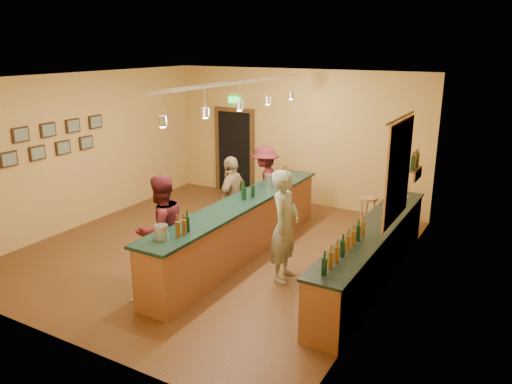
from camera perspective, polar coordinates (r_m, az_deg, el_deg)
The scene contains 18 objects.
floor at distance 9.58m, azimuth -4.73°, elevation -6.54°, with size 7.00×7.00×0.00m, color #4F3516.
ceiling at distance 8.82m, azimuth -5.23°, elevation 12.93°, with size 6.50×7.00×0.02m, color silver.
wall_back at distance 12.05m, azimuth 4.53°, elevation 6.26°, with size 6.50×0.02×3.20m, color gold.
wall_front at distance 6.62m, azimuth -22.38°, elevation -3.73°, with size 6.50×0.02×3.20m, color gold.
wall_left at distance 11.20m, azimuth -18.87°, elevation 4.62°, with size 0.02×7.00×3.20m, color gold.
wall_right at distance 7.76m, azimuth 15.25°, elevation -0.14°, with size 0.02×7.00×3.20m, color gold.
doorway at distance 12.91m, azimuth -2.42°, elevation 4.87°, with size 1.15×0.09×2.48m.
tapestry at distance 8.07m, azimuth 15.99°, elevation 2.29°, with size 0.03×1.40×1.60m, color #AB2231.
bottle_shelf at distance 9.55m, azimuth 17.77°, elevation 3.17°, with size 0.17×0.55×0.54m.
picture_grid at distance 10.63m, azimuth -21.89°, elevation 5.64°, with size 0.06×2.20×0.70m, color #382111, non-canonical shape.
back_counter at distance 8.36m, azimuth 13.13°, elevation -6.88°, with size 0.60×4.55×1.27m.
tasting_bar at distance 9.05m, azimuth -1.79°, elevation -3.75°, with size 0.73×5.10×1.38m.
pendant_track at distance 8.52m, azimuth -1.92°, elevation 11.40°, with size 0.11×4.60×0.50m.
bartender at distance 8.08m, azimuth 3.31°, elevation -3.91°, with size 0.68×0.44×1.86m, color gray.
customer_a at distance 8.10m, azimuth -10.78°, elevation -4.30°, with size 0.88×0.69×1.81m, color #59191E.
customer_b at distance 9.73m, azimuth -2.73°, elevation -0.78°, with size 1.00×0.41×1.70m, color #997A51.
customer_c at distance 10.83m, azimuth 1.02°, elevation 0.95°, with size 1.07×0.62×1.66m, color #59191E.
bar_stool at distance 10.31m, azimuth 12.67°, elevation -1.33°, with size 0.39×0.39×0.79m.
Camera 1 is at (5.02, -7.23, 3.76)m, focal length 35.00 mm.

